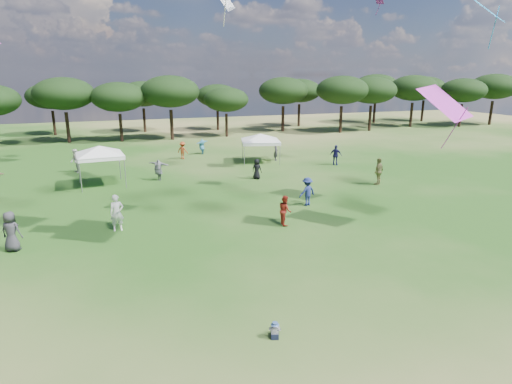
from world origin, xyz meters
TOP-DOWN VIEW (x-y plane):
  - tree_line at (2.39, 47.41)m, footprint 108.78×17.63m
  - tent_left at (-4.88, 23.40)m, footprint 6.13×6.13m
  - tent_right at (8.58, 27.58)m, footprint 6.39×6.39m
  - toddler at (-0.16, 2.39)m, footprint 0.40×0.43m
  - festival_crowd at (0.32, 22.42)m, footprint 29.14×23.01m

SIDE VIEW (x-z plane):
  - toddler at x=-0.16m, z-range -0.03..0.50m
  - festival_crowd at x=0.32m, z-range -0.12..1.80m
  - tent_right at x=8.58m, z-range 1.00..3.86m
  - tent_left at x=-4.88m, z-range 1.15..4.29m
  - tree_line at x=2.39m, z-range 1.54..9.31m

